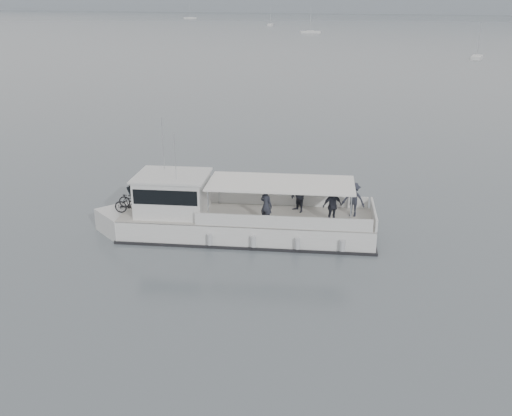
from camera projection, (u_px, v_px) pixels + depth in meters
The scene contains 3 objects.
ground at pixel (172, 225), 30.08m from camera, with size 1400.00×1400.00×0.00m, color #545E63.
tour_boat at pixel (223, 217), 28.43m from camera, with size 13.83×7.94×5.96m.
moored_fleet at pixel (421, 34), 200.70m from camera, with size 436.72×324.57×10.08m.
Camera 1 is at (17.30, -22.42, 11.11)m, focal length 40.00 mm.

